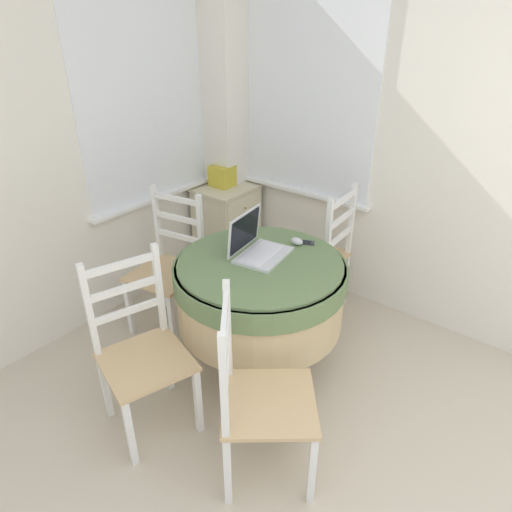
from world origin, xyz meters
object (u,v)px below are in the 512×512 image
object	(u,v)px
computer_mouse	(297,241)
storage_box	(222,176)
dining_chair_camera_near	(258,399)
dining_chair_near_right_window	(319,255)
laptop	(257,247)
round_dining_table	(260,289)
cell_phone	(304,242)
corner_cabinet	(227,227)
dining_chair_near_back_window	(169,268)
dining_chair_left_flank	(142,353)

from	to	relation	value
computer_mouse	storage_box	distance (m)	1.24
dining_chair_camera_near	storage_box	size ratio (longest dim) A/B	5.58
computer_mouse	storage_box	xyz separation A→B (m)	(0.55, 1.11, 0.05)
computer_mouse	dining_chair_camera_near	xyz separation A→B (m)	(-0.92, -0.42, -0.32)
dining_chair_near_right_window	dining_chair_camera_near	size ratio (longest dim) A/B	1.00
dining_chair_near_right_window	laptop	bearing A→B (deg)	178.33
round_dining_table	dining_chair_near_right_window	bearing A→B (deg)	3.51
round_dining_table	computer_mouse	xyz separation A→B (m)	(0.31, -0.04, 0.21)
dining_chair_camera_near	storage_box	bearing A→B (deg)	46.26
dining_chair_near_right_window	cell_phone	bearing A→B (deg)	-164.05
laptop	corner_cabinet	world-z (taller)	laptop
round_dining_table	corner_cabinet	xyz separation A→B (m)	(0.85, 1.03, -0.20)
cell_phone	dining_chair_camera_near	bearing A→B (deg)	-157.69
computer_mouse	corner_cabinet	xyz separation A→B (m)	(0.54, 1.07, -0.41)
corner_cabinet	dining_chair_camera_near	bearing A→B (deg)	-134.42
laptop	computer_mouse	distance (m)	0.28
dining_chair_near_back_window	dining_chair_near_right_window	size ratio (longest dim) A/B	1.00
laptop	cell_phone	bearing A→B (deg)	-24.35
dining_chair_camera_near	corner_cabinet	xyz separation A→B (m)	(1.46, 1.49, -0.09)
dining_chair_near_back_window	laptop	bearing A→B (deg)	-82.34
round_dining_table	cell_phone	bearing A→B (deg)	-11.06
laptop	dining_chair_near_back_window	xyz separation A→B (m)	(-0.09, 0.70, -0.35)
cell_phone	dining_chair_near_right_window	world-z (taller)	dining_chair_near_right_window
round_dining_table	dining_chair_near_right_window	world-z (taller)	dining_chair_near_right_window
laptop	dining_chair_left_flank	size ratio (longest dim) A/B	0.38
dining_chair_near_right_window	computer_mouse	bearing A→B (deg)	-168.85
cell_phone	corner_cabinet	bearing A→B (deg)	65.60
computer_mouse	dining_chair_near_back_window	xyz separation A→B (m)	(-0.35, 0.81, -0.32)
corner_cabinet	storage_box	bearing A→B (deg)	86.05
dining_chair_near_right_window	corner_cabinet	distance (m)	0.99
dining_chair_near_right_window	storage_box	distance (m)	1.09
round_dining_table	dining_chair_left_flank	world-z (taller)	dining_chair_left_flank
computer_mouse	dining_chair_camera_near	world-z (taller)	dining_chair_camera_near
cell_phone	storage_box	xyz separation A→B (m)	(0.50, 1.14, 0.06)
dining_chair_near_right_window	dining_chair_left_flank	world-z (taller)	same
cell_phone	storage_box	bearing A→B (deg)	66.22
round_dining_table	laptop	bearing A→B (deg)	51.86
storage_box	dining_chair_left_flank	bearing A→B (deg)	-151.71
cell_phone	corner_cabinet	distance (m)	1.27
laptop	cell_phone	size ratio (longest dim) A/B	2.78
cell_phone	corner_cabinet	world-z (taller)	cell_phone
computer_mouse	cell_phone	distance (m)	0.06
round_dining_table	storage_box	distance (m)	1.39
dining_chair_left_flank	dining_chair_near_back_window	bearing A→B (deg)	38.96
computer_mouse	dining_chair_near_right_window	world-z (taller)	dining_chair_near_right_window
computer_mouse	corner_cabinet	world-z (taller)	computer_mouse
round_dining_table	dining_chair_left_flank	distance (m)	0.77
dining_chair_near_right_window	dining_chair_left_flank	size ratio (longest dim) A/B	1.00
dining_chair_left_flank	corner_cabinet	xyz separation A→B (m)	(1.59, 0.82, -0.09)
laptop	storage_box	world-z (taller)	laptop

